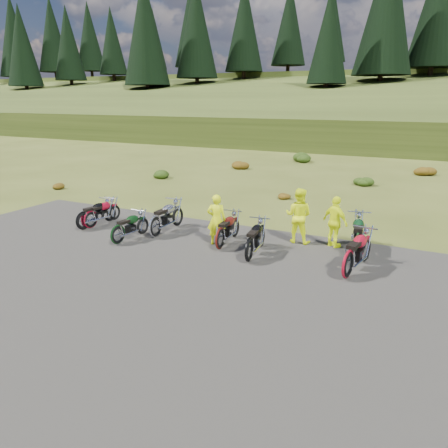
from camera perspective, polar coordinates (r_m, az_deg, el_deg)
The scene contains 39 objects.
ground at distance 13.49m, azimuth -3.99°, elevation -4.66°, with size 300.00×300.00×0.00m, color #3F4717.
gravel_pad at distance 11.95m, azimuth -8.93°, elevation -7.66°, with size 20.00×12.00×0.04m, color black.
hill_slope at distance 61.33m, azimuth 21.08°, elevation 10.65°, with size 300.00×46.00×3.00m, color #2E3A13, non-canonical shape.
hill_plateau at distance 121.07m, azimuth 24.39°, elevation 12.52°, with size 300.00×90.00×9.17m, color #2E3A13.
conifer_5 at distance 143.18m, azimuth -26.15°, elevation 20.00°, with size 6.16×6.16×16.00m.
conifer_8 at distance 121.17m, azimuth -25.78°, elevation 21.22°, with size 7.92×7.92×20.00m.
conifer_9 at distance 120.67m, azimuth -21.54°, elevation 22.03°, with size 7.48×7.48×19.00m.
conifer_10 at distance 120.67m, azimuth -17.20°, elevation 22.36°, with size 7.04×7.04×18.00m.
conifer_11 at distance 98.70m, azimuth -24.91°, elevation 20.41°, with size 6.60×6.60×17.00m.
conifer_12 at distance 98.36m, azimuth -19.71°, elevation 21.36°, with size 6.16×6.16×16.00m.
conifer_13 at distance 98.75m, azimuth -14.45°, elevation 22.15°, with size 5.72×5.72×15.00m.
conifer_14 at distance 99.88m, azimuth -9.22°, elevation 22.75°, with size 5.28×5.28×14.00m.
conifer_15 at distance 102.10m, azimuth -4.14°, elevation 24.80°, with size 7.92×7.92×20.00m.
conifer_16 at distance 77.47m, azimuth -10.28°, elevation 23.72°, with size 7.48×7.48×19.00m.
conifer_17 at distance 79.27m, azimuth -3.64°, elevation 24.26°, with size 7.04×7.04×18.00m.
conifer_18 at distance 81.92m, azimuth 2.67°, elevation 24.50°, with size 6.60×6.60×17.00m.
conifer_19 at distance 85.34m, azimuth 8.55°, elevation 24.49°, with size 6.16×6.16×16.00m.
conifer_20 at distance 89.39m, azimuth 13.90°, elevation 24.02°, with size 5.72×5.72×15.00m.
conifer_21 at distance 63.23m, azimuth 13.55°, elevation 22.83°, with size 5.28×5.28×14.00m.
conifer_22 at distance 68.53m, azimuth 20.52°, elevation 25.32°, with size 7.92×7.92×20.00m.
conifer_23 at distance 73.98m, azimuth 26.26°, elevation 24.53°, with size 7.48×7.48×19.00m.
shrub_0 at distance 25.42m, azimuth -20.63°, elevation 4.80°, with size 0.77×0.77×0.45m, color #5E320B.
shrub_1 at distance 27.43m, azimuth -8.31°, elevation 6.60°, with size 1.03×1.03×0.61m, color #1D380E.
shrub_2 at distance 30.53m, azimuth 1.98°, elevation 7.87°, with size 1.30×1.30×0.77m, color #5E320B.
shrub_3 at distance 34.41m, azimuth 10.20°, elevation 8.70°, with size 1.56×1.56×0.92m, color #1D380E.
shrub_4 at distance 21.65m, azimuth 7.63°, elevation 3.86°, with size 0.77×0.77×0.45m, color #5E320B.
shrub_5 at distance 26.01m, azimuth 17.66°, elevation 5.49°, with size 1.03×1.03×0.61m, color #1D380E.
shrub_6 at distance 30.93m, azimuth 24.69°, elevation 6.52°, with size 1.30×1.30×0.77m, color #5E320B.
motorcycle_0 at distance 17.22m, azimuth -17.78°, elevation -0.77°, with size 1.96×0.65×1.03m, color black, non-canonical shape.
motorcycle_1 at distance 17.33m, azimuth -16.93°, elevation -0.59°, with size 1.91×0.64×1.00m, color maroon, non-canonical shape.
motorcycle_2 at distance 15.23m, azimuth -13.62°, elevation -2.63°, with size 1.87×0.62×0.98m, color black, non-canonical shape.
motorcycle_3 at distance 15.72m, azimuth -8.89°, elevation -1.77°, with size 2.24×0.75×1.18m, color #ADADB2, non-canonical shape.
motorcycle_4 at distance 14.32m, azimuth -0.51°, elevation -3.38°, with size 2.02×0.67×1.06m, color #56140E, non-canonical shape.
motorcycle_5 at distance 13.27m, azimuth 3.26°, elevation -5.01°, with size 2.10×0.70×1.10m, color black, non-canonical shape.
motorcycle_6 at distance 12.55m, azimuth 15.71°, elevation -6.91°, with size 2.27×0.76×1.19m, color #A00B1E, non-canonical shape.
motorcycle_7 at distance 14.07m, azimuth 16.83°, elevation -4.45°, with size 2.31×0.77×1.21m, color black, non-canonical shape.
person_middle at distance 14.53m, azimuth -1.00°, elevation 0.47°, with size 0.63×0.41×1.72m, color #D6E50C.
person_right_a at distance 14.93m, azimuth 9.69°, elevation 0.99°, with size 0.91×0.71×1.88m, color #D6E50C.
person_right_b at distance 14.72m, azimuth 14.31°, elevation 0.15°, with size 1.00×0.42×1.71m, color #D6E50C.
Camera 1 is at (6.52, -10.80, 4.79)m, focal length 35.00 mm.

